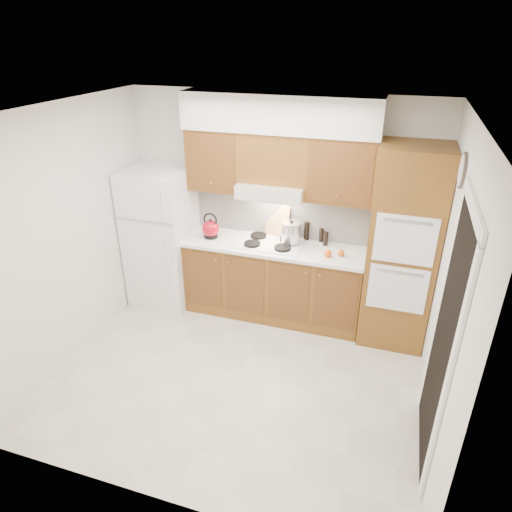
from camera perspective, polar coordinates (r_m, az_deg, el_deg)
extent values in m
plane|color=beige|center=(4.86, -2.20, -14.47)|extent=(3.60, 3.60, 0.00)
plane|color=white|center=(3.71, -2.93, 17.42)|extent=(3.60, 3.60, 0.00)
cube|color=silver|center=(5.44, 2.94, 6.20)|extent=(3.60, 0.02, 2.60)
cube|color=silver|center=(4.99, -22.34, 2.24)|extent=(0.02, 3.00, 2.60)
cube|color=silver|center=(3.95, 22.91, -4.32)|extent=(0.02, 3.00, 2.60)
cube|color=white|center=(5.79, -11.66, 2.30)|extent=(0.75, 0.72, 1.72)
cube|color=brown|center=(5.53, 2.18, -3.15)|extent=(2.11, 0.60, 0.90)
cube|color=white|center=(5.30, 2.23, 1.21)|extent=(2.13, 0.62, 0.04)
cube|color=white|center=(5.44, 3.14, 5.33)|extent=(2.11, 0.03, 0.56)
cube|color=brown|center=(5.06, 17.83, 0.83)|extent=(0.70, 0.65, 2.20)
cube|color=brown|center=(5.34, -4.98, 11.96)|extent=(0.63, 0.33, 0.70)
cube|color=brown|center=(4.98, 10.68, 10.54)|extent=(0.73, 0.33, 0.70)
cube|color=silver|center=(5.15, 2.08, 8.28)|extent=(0.75, 0.45, 0.15)
cube|color=brown|center=(5.10, 2.34, 12.21)|extent=(0.75, 0.33, 0.55)
cube|color=silver|center=(4.98, 2.97, 17.43)|extent=(2.13, 0.36, 0.40)
cube|color=white|center=(5.32, 1.78, 1.62)|extent=(0.74, 0.50, 0.01)
cube|color=black|center=(3.78, 22.33, -10.17)|extent=(0.02, 0.90, 2.10)
cylinder|color=#3F3833|center=(4.14, 24.40, 9.72)|extent=(0.02, 0.30, 0.30)
sphere|color=maroon|center=(5.46, -5.69, 3.41)|extent=(0.25, 0.25, 0.21)
cube|color=tan|center=(5.45, 2.71, 4.46)|extent=(0.31, 0.17, 0.39)
cylinder|color=silver|center=(5.27, 4.40, 2.96)|extent=(0.26, 0.26, 0.23)
cylinder|color=black|center=(5.41, 6.34, 3.13)|extent=(0.08, 0.08, 0.22)
cylinder|color=black|center=(5.39, 8.16, 2.60)|extent=(0.05, 0.05, 0.16)
cylinder|color=black|center=(5.31, 8.70, 2.16)|extent=(0.07, 0.07, 0.16)
sphere|color=orange|center=(5.10, 10.55, 0.39)|extent=(0.09, 0.09, 0.07)
sphere|color=#E14D0B|center=(5.05, 8.97, 0.32)|extent=(0.09, 0.09, 0.08)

